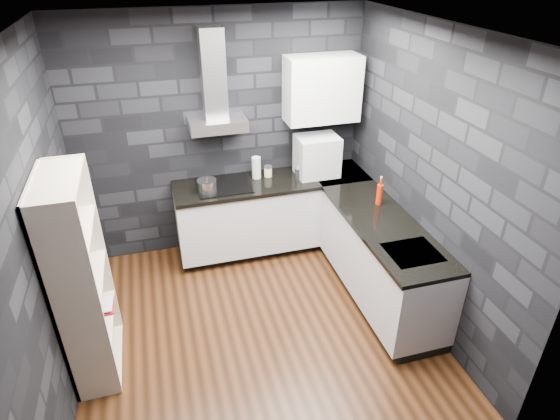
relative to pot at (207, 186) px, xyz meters
name	(u,v)px	position (x,y,z in m)	size (l,w,h in m)	color
ground	(258,327)	(0.24, -1.20, -0.97)	(3.20, 3.20, 0.00)	#402110
ceiling	(249,31)	(0.24, -1.20, 1.73)	(3.20, 3.20, 0.00)	silver
wall_back	(221,137)	(0.24, 0.43, 0.38)	(3.20, 0.05, 2.70)	black
wall_front	(324,348)	(0.24, -2.82, 0.38)	(3.20, 0.05, 2.70)	black
wall_left	(39,234)	(-1.38, -1.20, 0.38)	(0.05, 3.20, 2.70)	black
wall_right	(429,181)	(1.87, -1.20, 0.38)	(0.05, 3.20, 2.70)	black
toekick_back	(272,241)	(0.74, 0.14, -0.92)	(2.18, 0.50, 0.10)	black
toekick_right	(380,292)	(1.58, -1.10, -0.92)	(0.50, 1.78, 0.10)	black
counter_back_cab	(272,212)	(0.74, 0.10, -0.49)	(2.20, 0.60, 0.76)	silver
counter_right_cab	(381,259)	(1.54, -1.10, -0.49)	(0.60, 1.80, 0.76)	silver
counter_back_top	(272,182)	(0.74, 0.09, -0.09)	(2.20, 0.62, 0.04)	black
counter_right_top	(385,225)	(1.53, -1.10, -0.09)	(0.62, 1.80, 0.04)	black
counter_corner_top	(338,173)	(1.54, 0.10, -0.09)	(0.62, 0.62, 0.04)	black
hood_body	(218,124)	(0.19, 0.23, 0.59)	(0.60, 0.34, 0.12)	#B3B2B7
hood_chimney	(213,74)	(0.19, 0.30, 1.10)	(0.24, 0.20, 0.90)	#B3B2B7
upper_cabinet	(322,89)	(1.34, 0.23, 0.88)	(0.80, 0.35, 0.70)	silver
cooktop	(224,185)	(0.19, 0.10, -0.06)	(0.58, 0.50, 0.01)	black
sink_rim	(413,253)	(1.54, -1.60, -0.08)	(0.44, 0.40, 0.01)	#B3B2B7
pot	(207,186)	(0.00, 0.00, 0.00)	(0.20, 0.20, 0.12)	silver
glass_vase	(256,168)	(0.59, 0.21, 0.05)	(0.10, 0.10, 0.25)	silver
storage_jar	(268,172)	(0.72, 0.21, -0.02)	(0.09, 0.09, 0.11)	beige
utensil_crock	(299,173)	(1.05, 0.07, -0.01)	(0.09, 0.09, 0.12)	silver
appliance_garage	(317,156)	(1.27, 0.11, 0.15)	(0.46, 0.36, 0.46)	silver
red_bottle	(379,194)	(1.64, -0.73, 0.04)	(0.06, 0.06, 0.21)	#AA1D06
bookshelf	(82,280)	(-1.18, -1.23, -0.07)	(0.34, 0.80, 1.80)	beige
fruit_bowl	(80,283)	(-1.18, -1.31, -0.03)	(0.21, 0.21, 0.05)	silver
book_red	(91,300)	(-1.18, -1.08, -0.40)	(0.17, 0.02, 0.23)	maroon
book_second	(93,298)	(-1.16, -1.08, -0.38)	(0.15, 0.02, 0.20)	#B2B2B2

